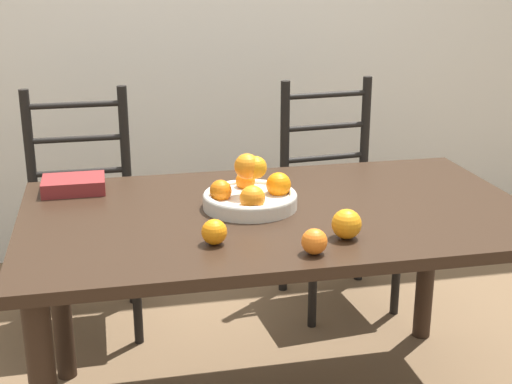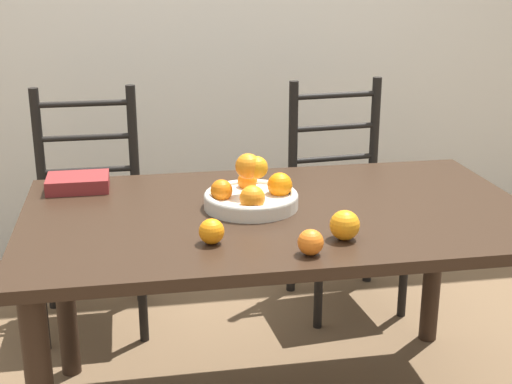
# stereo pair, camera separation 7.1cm
# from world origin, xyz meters

# --- Properties ---
(dining_table) EXTENTS (1.55, 0.89, 0.72)m
(dining_table) POSITION_xyz_m (0.00, 0.00, 0.63)
(dining_table) COLOR black
(dining_table) RESTS_ON ground_plane
(fruit_bowl) EXTENTS (0.29, 0.29, 0.17)m
(fruit_bowl) POSITION_xyz_m (-0.08, 0.03, 0.77)
(fruit_bowl) COLOR beige
(fruit_bowl) RESTS_ON dining_table
(orange_loose_0) EXTENTS (0.07, 0.07, 0.07)m
(orange_loose_0) POSITION_xyz_m (0.01, -0.36, 0.76)
(orange_loose_0) COLOR orange
(orange_loose_0) RESTS_ON dining_table
(orange_loose_1) EXTENTS (0.08, 0.08, 0.08)m
(orange_loose_1) POSITION_xyz_m (0.13, -0.27, 0.76)
(orange_loose_1) COLOR orange
(orange_loose_1) RESTS_ON dining_table
(orange_loose_2) EXTENTS (0.07, 0.07, 0.07)m
(orange_loose_2) POSITION_xyz_m (-0.23, -0.24, 0.76)
(orange_loose_2) COLOR orange
(orange_loose_2) RESTS_ON dining_table
(chair_left) EXTENTS (0.42, 0.40, 0.97)m
(chair_left) POSITION_xyz_m (-0.62, 0.77, 0.47)
(chair_left) COLOR black
(chair_left) RESTS_ON ground_plane
(chair_right) EXTENTS (0.45, 0.44, 0.97)m
(chair_right) POSITION_xyz_m (0.45, 0.77, 0.47)
(chair_right) COLOR black
(chair_right) RESTS_ON ground_plane
(book_stack) EXTENTS (0.20, 0.15, 0.05)m
(book_stack) POSITION_xyz_m (-0.62, 0.31, 0.75)
(book_stack) COLOR maroon
(book_stack) RESTS_ON dining_table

